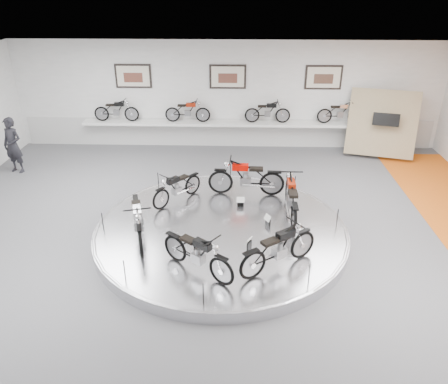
{
  "coord_description": "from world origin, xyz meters",
  "views": [
    {
      "loc": [
        0.39,
        -9.26,
        6.07
      ],
      "look_at": [
        0.07,
        0.6,
        1.14
      ],
      "focal_mm": 35.0,
      "sensor_mm": 36.0,
      "label": 1
    }
  ],
  "objects_px": {
    "display_platform": "(221,232)",
    "shelf": "(227,124)",
    "bike_c": "(177,187)",
    "bike_e": "(197,253)",
    "bike_d": "(138,219)",
    "bike_f": "(279,248)",
    "bike_b": "(246,177)",
    "visitor": "(13,145)",
    "bike_a": "(291,198)"
  },
  "relations": [
    {
      "from": "shelf",
      "to": "bike_d",
      "type": "height_order",
      "value": "bike_d"
    },
    {
      "from": "bike_a",
      "to": "bike_d",
      "type": "distance_m",
      "value": 3.96
    },
    {
      "from": "bike_c",
      "to": "bike_d",
      "type": "distance_m",
      "value": 2.08
    },
    {
      "from": "display_platform",
      "to": "bike_b",
      "type": "distance_m",
      "value": 2.09
    },
    {
      "from": "shelf",
      "to": "bike_d",
      "type": "relative_size",
      "value": 6.08
    },
    {
      "from": "display_platform",
      "to": "bike_f",
      "type": "distance_m",
      "value": 2.24
    },
    {
      "from": "shelf",
      "to": "bike_c",
      "type": "relative_size",
      "value": 7.2
    },
    {
      "from": "display_platform",
      "to": "bike_a",
      "type": "bearing_deg",
      "value": 17.82
    },
    {
      "from": "bike_c",
      "to": "bike_b",
      "type": "bearing_deg",
      "value": 143.93
    },
    {
      "from": "bike_b",
      "to": "bike_c",
      "type": "relative_size",
      "value": 1.22
    },
    {
      "from": "shelf",
      "to": "bike_e",
      "type": "bearing_deg",
      "value": -92.93
    },
    {
      "from": "shelf",
      "to": "bike_f",
      "type": "xyz_separation_m",
      "value": [
        1.31,
        -8.09,
        -0.19
      ]
    },
    {
      "from": "bike_c",
      "to": "visitor",
      "type": "distance_m",
      "value": 6.39
    },
    {
      "from": "bike_b",
      "to": "bike_c",
      "type": "distance_m",
      "value": 2.0
    },
    {
      "from": "bike_e",
      "to": "bike_a",
      "type": "bearing_deg",
      "value": 85.08
    },
    {
      "from": "shelf",
      "to": "bike_d",
      "type": "xyz_separation_m",
      "value": [
        -1.96,
        -7.01,
        -0.17
      ]
    },
    {
      "from": "bike_d",
      "to": "bike_e",
      "type": "bearing_deg",
      "value": 34.61
    },
    {
      "from": "display_platform",
      "to": "bike_d",
      "type": "xyz_separation_m",
      "value": [
        -1.96,
        -0.61,
        0.68
      ]
    },
    {
      "from": "display_platform",
      "to": "bike_f",
      "type": "relative_size",
      "value": 3.67
    },
    {
      "from": "bike_c",
      "to": "bike_d",
      "type": "relative_size",
      "value": 0.84
    },
    {
      "from": "bike_e",
      "to": "display_platform",
      "type": "bearing_deg",
      "value": 114.5
    },
    {
      "from": "bike_c",
      "to": "visitor",
      "type": "bearing_deg",
      "value": -74.64
    },
    {
      "from": "shelf",
      "to": "bike_b",
      "type": "height_order",
      "value": "bike_b"
    },
    {
      "from": "bike_b",
      "to": "visitor",
      "type": "relative_size",
      "value": 0.99
    },
    {
      "from": "shelf",
      "to": "bike_c",
      "type": "bearing_deg",
      "value": -104.21
    },
    {
      "from": "shelf",
      "to": "bike_e",
      "type": "height_order",
      "value": "bike_e"
    },
    {
      "from": "shelf",
      "to": "visitor",
      "type": "relative_size",
      "value": 5.8
    },
    {
      "from": "bike_a",
      "to": "bike_b",
      "type": "xyz_separation_m",
      "value": [
        -1.15,
        1.28,
        -0.01
      ]
    },
    {
      "from": "display_platform",
      "to": "bike_a",
      "type": "xyz_separation_m",
      "value": [
        1.81,
        0.58,
        0.71
      ]
    },
    {
      "from": "bike_b",
      "to": "visitor",
      "type": "distance_m",
      "value": 8.05
    },
    {
      "from": "bike_a",
      "to": "bike_f",
      "type": "distance_m",
      "value": 2.33
    },
    {
      "from": "bike_f",
      "to": "display_platform",
      "type": "bearing_deg",
      "value": 92.69
    },
    {
      "from": "bike_d",
      "to": "visitor",
      "type": "xyz_separation_m",
      "value": [
        -5.16,
        4.56,
        0.12
      ]
    },
    {
      "from": "display_platform",
      "to": "bike_b",
      "type": "xyz_separation_m",
      "value": [
        0.66,
        1.86,
        0.7
      ]
    },
    {
      "from": "bike_c",
      "to": "bike_e",
      "type": "distance_m",
      "value": 3.37
    },
    {
      "from": "bike_c",
      "to": "display_platform",
      "type": "bearing_deg",
      "value": 82.61
    },
    {
      "from": "visitor",
      "to": "bike_a",
      "type": "bearing_deg",
      "value": -3.93
    },
    {
      "from": "display_platform",
      "to": "bike_d",
      "type": "distance_m",
      "value": 2.16
    },
    {
      "from": "bike_b",
      "to": "bike_c",
      "type": "bearing_deg",
      "value": 17.33
    },
    {
      "from": "bike_e",
      "to": "bike_f",
      "type": "height_order",
      "value": "bike_f"
    },
    {
      "from": "shelf",
      "to": "bike_e",
      "type": "distance_m",
      "value": 8.32
    },
    {
      "from": "shelf",
      "to": "bike_d",
      "type": "bearing_deg",
      "value": -105.63
    },
    {
      "from": "shelf",
      "to": "bike_a",
      "type": "relative_size",
      "value": 5.81
    },
    {
      "from": "bike_a",
      "to": "bike_b",
      "type": "distance_m",
      "value": 1.72
    },
    {
      "from": "shelf",
      "to": "bike_f",
      "type": "distance_m",
      "value": 8.2
    },
    {
      "from": "shelf",
      "to": "bike_e",
      "type": "xyz_separation_m",
      "value": [
        -0.42,
        -8.3,
        -0.21
      ]
    },
    {
      "from": "display_platform",
      "to": "shelf",
      "type": "height_order",
      "value": "shelf"
    },
    {
      "from": "bike_d",
      "to": "visitor",
      "type": "relative_size",
      "value": 0.95
    },
    {
      "from": "shelf",
      "to": "bike_a",
      "type": "height_order",
      "value": "bike_a"
    },
    {
      "from": "visitor",
      "to": "bike_b",
      "type": "bearing_deg",
      "value": 1.69
    }
  ]
}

